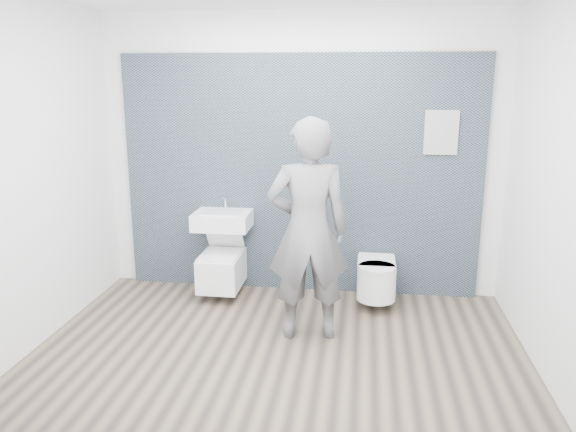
# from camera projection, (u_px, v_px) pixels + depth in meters

# --- Properties ---
(ground) EXTENTS (4.00, 4.00, 0.00)m
(ground) POSITION_uv_depth(u_px,v_px,m) (278.00, 354.00, 4.53)
(ground) COLOR brown
(ground) RESTS_ON ground
(room_shell) EXTENTS (4.00, 4.00, 4.00)m
(room_shell) POSITION_uv_depth(u_px,v_px,m) (277.00, 138.00, 4.11)
(room_shell) COLOR silver
(room_shell) RESTS_ON ground
(tile_wall) EXTENTS (3.60, 0.06, 2.40)m
(tile_wall) POSITION_uv_depth(u_px,v_px,m) (299.00, 288.00, 5.95)
(tile_wall) COLOR black
(tile_wall) RESTS_ON ground
(washbasin) EXTENTS (0.56, 0.42, 0.42)m
(washbasin) POSITION_uv_depth(u_px,v_px,m) (222.00, 220.00, 5.63)
(washbasin) COLOR white
(washbasin) RESTS_ON ground
(toilet_square) EXTENTS (0.40, 0.57, 0.71)m
(toilet_square) POSITION_uv_depth(u_px,v_px,m) (222.00, 268.00, 5.67)
(toilet_square) COLOR white
(toilet_square) RESTS_ON ground
(toilet_rounded) EXTENTS (0.37, 0.63, 0.34)m
(toilet_rounded) POSITION_uv_depth(u_px,v_px,m) (376.00, 278.00, 5.44)
(toilet_rounded) COLOR white
(toilet_rounded) RESTS_ON ground
(info_placard) EXTENTS (0.31, 0.03, 0.42)m
(info_placard) POSITION_uv_depth(u_px,v_px,m) (430.00, 296.00, 5.73)
(info_placard) COLOR silver
(info_placard) RESTS_ON ground
(visitor) EXTENTS (0.75, 0.56, 1.88)m
(visitor) POSITION_uv_depth(u_px,v_px,m) (308.00, 230.00, 4.65)
(visitor) COLOR slate
(visitor) RESTS_ON ground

